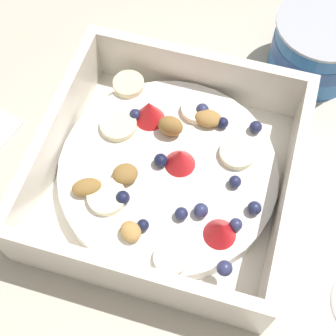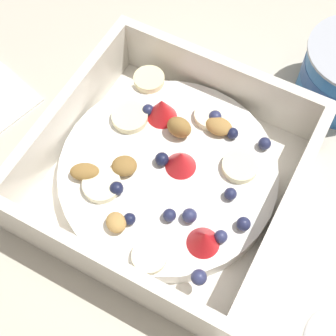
% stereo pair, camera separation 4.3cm
% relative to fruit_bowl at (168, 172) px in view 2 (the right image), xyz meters
% --- Properties ---
extents(ground_plane, '(2.40, 2.40, 0.00)m').
position_rel_fruit_bowl_xyz_m(ground_plane, '(0.01, -0.02, -0.02)').
color(ground_plane, beige).
extents(fruit_bowl, '(0.22, 0.22, 0.07)m').
position_rel_fruit_bowl_xyz_m(fruit_bowl, '(0.00, 0.00, 0.00)').
color(fruit_bowl, white).
rests_on(fruit_bowl, ground).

